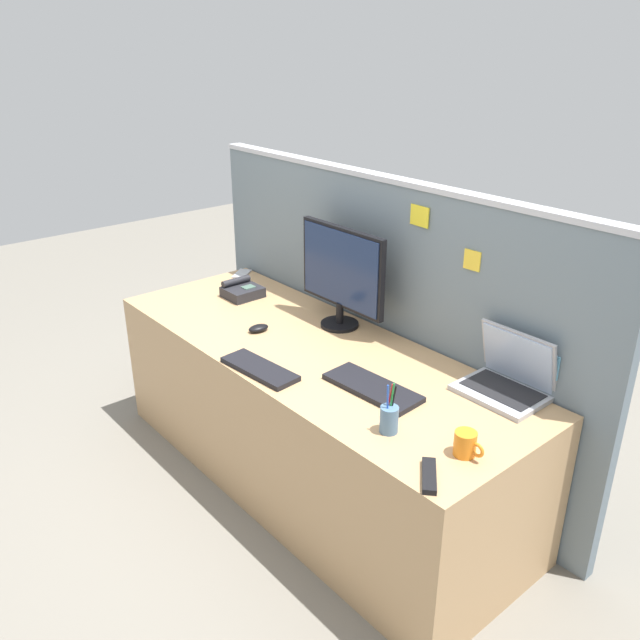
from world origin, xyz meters
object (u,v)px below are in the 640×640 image
at_px(desktop_monitor, 342,272).
at_px(laptop, 508,377).
at_px(cell_phone_silver_slab, 242,274).
at_px(tv_remote, 429,476).
at_px(coffee_mug, 466,444).
at_px(pen_cup, 389,418).
at_px(desk_phone, 242,291).
at_px(keyboard_spare, 372,388).
at_px(keyboard_main, 260,369).
at_px(computer_mouse_right_hand, 258,328).

distance_m(desktop_monitor, laptop, 0.92).
xyz_separation_m(cell_phone_silver_slab, tv_remote, (1.96, -0.62, 0.01)).
bearing_deg(coffee_mug, pen_cup, -160.42).
distance_m(desk_phone, keyboard_spare, 1.18).
distance_m(desk_phone, pen_cup, 1.45).
height_order(laptop, keyboard_main, laptop).
xyz_separation_m(keyboard_spare, computer_mouse_right_hand, (-0.74, -0.02, 0.01)).
relative_size(desktop_monitor, laptop, 1.63).
height_order(desk_phone, computer_mouse_right_hand, desk_phone).
bearing_deg(coffee_mug, desktop_monitor, 159.56).
xyz_separation_m(keyboard_main, computer_mouse_right_hand, (-0.33, 0.23, 0.01)).
distance_m(keyboard_spare, computer_mouse_right_hand, 0.74).
distance_m(keyboard_spare, tv_remote, 0.57).
relative_size(laptop, desk_phone, 1.77).
distance_m(pen_cup, cell_phone_silver_slab, 1.78).
height_order(desktop_monitor, computer_mouse_right_hand, desktop_monitor).
xyz_separation_m(computer_mouse_right_hand, cell_phone_silver_slab, (-0.71, 0.38, -0.01)).
xyz_separation_m(computer_mouse_right_hand, coffee_mug, (1.25, -0.05, 0.03)).
relative_size(keyboard_spare, computer_mouse_right_hand, 4.06).
height_order(computer_mouse_right_hand, tv_remote, computer_mouse_right_hand).
distance_m(pen_cup, tv_remote, 0.29).
xyz_separation_m(computer_mouse_right_hand, tv_remote, (1.25, -0.23, -0.01)).
relative_size(desktop_monitor, coffee_mug, 4.67).
distance_m(desktop_monitor, keyboard_main, 0.64).
bearing_deg(desktop_monitor, computer_mouse_right_hand, -120.22).
distance_m(computer_mouse_right_hand, pen_cup, 1.00).
xyz_separation_m(desk_phone, keyboard_spare, (1.16, -0.17, -0.02)).
relative_size(desktop_monitor, keyboard_spare, 1.30).
bearing_deg(cell_phone_silver_slab, desktop_monitor, -38.81).
xyz_separation_m(laptop, coffee_mug, (0.16, -0.46, -0.02)).
height_order(laptop, pen_cup, laptop).
xyz_separation_m(desktop_monitor, pen_cup, (0.79, -0.48, -0.22)).
xyz_separation_m(laptop, desk_phone, (-1.51, -0.22, -0.03)).
bearing_deg(desk_phone, cell_phone_silver_slab, 146.37).
distance_m(desk_phone, tv_remote, 1.73).
xyz_separation_m(pen_cup, tv_remote, (0.27, -0.09, -0.04)).
relative_size(tv_remote, coffee_mug, 1.50).
bearing_deg(keyboard_spare, coffee_mug, -11.13).
bearing_deg(desk_phone, pen_cup, -13.35).
xyz_separation_m(desk_phone, coffee_mug, (1.67, -0.24, 0.01)).
bearing_deg(computer_mouse_right_hand, tv_remote, -4.08).
bearing_deg(keyboard_main, pen_cup, 2.49).
relative_size(laptop, keyboard_main, 0.89).
bearing_deg(cell_phone_silver_slab, pen_cup, -53.35).
relative_size(pen_cup, coffee_mug, 1.67).
height_order(laptop, tv_remote, laptop).
relative_size(desktop_monitor, keyboard_main, 1.45).
distance_m(keyboard_main, tv_remote, 0.93).
xyz_separation_m(laptop, cell_phone_silver_slab, (-1.80, -0.02, -0.06)).
bearing_deg(pen_cup, cell_phone_silver_slab, 162.76).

